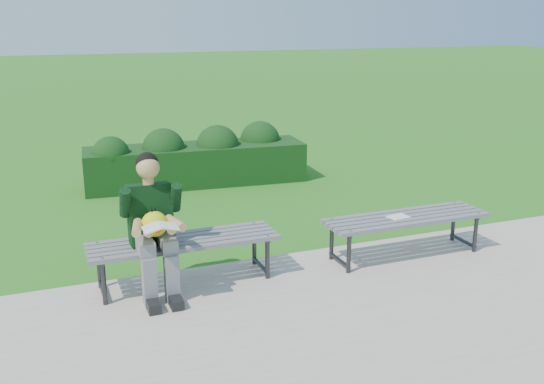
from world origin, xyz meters
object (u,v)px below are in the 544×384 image
(seated_boy, at_px, (153,222))
(hedge, at_px, (197,158))
(bench_right, at_px, (406,221))
(bench_left, at_px, (184,245))
(paper_sheet, at_px, (398,217))

(seated_boy, bearing_deg, hedge, 69.70)
(bench_right, bearing_deg, bench_left, 175.90)
(hedge, height_order, bench_right, hedge)
(bench_left, distance_m, bench_right, 2.38)
(bench_right, height_order, paper_sheet, bench_right)
(hedge, relative_size, seated_boy, 2.60)
(seated_boy, height_order, paper_sheet, seated_boy)
(bench_left, height_order, paper_sheet, bench_left)
(bench_left, distance_m, paper_sheet, 2.28)
(bench_right, relative_size, paper_sheet, 7.50)
(hedge, xyz_separation_m, bench_left, (-1.08, -3.63, 0.01))
(bench_right, xyz_separation_m, paper_sheet, (-0.10, -0.00, 0.06))
(hedge, bearing_deg, seated_boy, -110.30)
(bench_left, relative_size, seated_boy, 1.37)
(seated_boy, bearing_deg, bench_left, 17.42)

